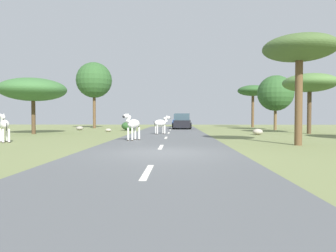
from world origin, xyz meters
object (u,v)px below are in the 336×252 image
tree_5 (253,91)px  rock_2 (258,132)px  tree_1 (299,50)px  tree_6 (275,93)px  rock_0 (108,130)px  bush_0 (129,126)px  rock_1 (80,128)px  tree_0 (94,80)px  zebra_1 (161,123)px  zebra_0 (133,124)px  car_0 (182,122)px  zebra_2 (4,125)px  tree_3 (33,90)px  car_1 (180,121)px  tree_2 (310,83)px

tree_5 → rock_2: tree_5 is taller
tree_1 → rock_2: bearing=87.5°
tree_1 → tree_6: 18.39m
tree_5 → rock_0: tree_5 is taller
bush_0 → rock_1: bearing=172.9°
tree_0 → rock_0: size_ratio=14.50×
zebra_1 → rock_1: 12.15m
zebra_1 → rock_2: 7.48m
zebra_0 → car_0: (3.10, 17.29, -0.12)m
zebra_0 → car_0: car_0 is taller
tree_5 → bush_0: tree_5 is taller
zebra_2 → zebra_1: bearing=2.6°
tree_6 → rock_1: bearing=-176.9°
zebra_2 → tree_1: bearing=-44.3°
car_0 → rock_2: size_ratio=5.81×
tree_6 → zebra_1: bearing=-141.9°
tree_5 → rock_1: (-20.51, -9.66, -4.70)m
tree_3 → tree_6: tree_6 is taller
bush_0 → tree_1: bearing=-56.1°
car_1 → rock_0: car_1 is taller
zebra_0 → tree_2: tree_2 is taller
tree_1 → tree_2: tree_1 is taller
zebra_2 → tree_1: (15.14, -1.25, 3.62)m
tree_6 → rock_0: (-16.95, -4.48, -3.77)m
zebra_0 → zebra_1: 6.50m
car_0 → tree_3: bearing=-137.0°
zebra_0 → tree_6: (12.99, 15.58, 2.96)m
rock_0 → rock_2: size_ratio=0.73×
tree_6 → rock_2: (-4.28, -9.10, -3.69)m
car_0 → bush_0: (-5.52, -3.50, -0.38)m
tree_1 → tree_6: bearing=75.3°
zebra_0 → tree_1: 9.34m
zebra_0 → rock_2: 10.88m
tree_2 → tree_5: bearing=92.2°
car_1 → rock_1: size_ratio=5.81×
car_1 → rock_2: size_ratio=5.77×
rock_1 → tree_1: bearing=-46.0°
car_0 → rock_1: 11.26m
tree_2 → tree_0: bearing=150.6°
zebra_0 → tree_5: bearing=-91.9°
zebra_1 → zebra_2: zebra_2 is taller
tree_2 → tree_6: 7.44m
tree_3 → tree_6: 23.70m
tree_1 → rock_0: size_ratio=9.35×
car_1 → tree_6: size_ratio=0.76×
car_1 → rock_2: bearing=110.8°
tree_0 → rock_0: tree_0 is taller
zebra_0 → tree_3: bearing=-12.3°
zebra_1 → car_1: bearing=141.1°
zebra_2 → tree_6: 25.96m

